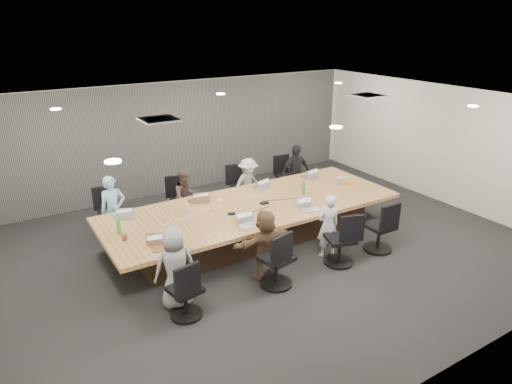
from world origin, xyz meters
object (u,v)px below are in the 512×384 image
snack_packet (351,183)px  conference_table (253,220)px  person_6 (328,226)px  bottle_clear (187,209)px  person_2 (248,185)px  mug_brown (124,237)px  person_1 (186,198)px  person_5 (265,244)px  chair_1 (181,203)px  laptop_2 (261,187)px  chair_7 (379,230)px  chair_0 (110,217)px  bottle_green_left (119,227)px  laptop_0 (121,217)px  laptop_3 (309,176)px  chair_4 (185,294)px  chair_6 (340,243)px  laptop_4 (162,248)px  stapler (265,217)px  person_0 (113,210)px  laptop_1 (197,200)px  bottle_green_right (304,188)px  chair_2 (241,190)px  laptop_6 (310,210)px  laptop_5 (249,226)px  chair_5 (276,262)px  person_3 (295,172)px  person_4 (175,267)px

snack_packet → conference_table: bearing=178.2°
person_6 → bottle_clear: 2.68m
person_2 → mug_brown: (-3.33, -1.52, 0.16)m
person_1 → person_5: size_ratio=1.01×
chair_1 → laptop_2: 1.83m
chair_1 → chair_7: (2.67, -3.40, 0.06)m
person_2 → person_5: person_2 is taller
laptop_2 → snack_packet: 2.04m
chair_0 → bottle_green_left: 1.67m
laptop_0 → bottle_green_left: (-0.22, -0.69, 0.12)m
laptop_3 → bottle_green_left: (-4.68, -0.69, 0.12)m
chair_4 → chair_6: chair_6 is taller
laptop_4 → stapler: size_ratio=1.87×
chair_0 → bottle_green_left: bottle_green_left is taller
person_0 → stapler: size_ratio=8.13×
conference_table → chair_7: size_ratio=7.07×
laptop_1 → bottle_green_right: bearing=167.1°
snack_packet → person_2: bearing=142.2°
laptop_1 → bottle_green_right: bottle_green_right is taller
conference_table → chair_2: 1.83m
laptop_1 → snack_packet: (3.39, -0.88, 0.01)m
laptop_2 → laptop_6: size_ratio=1.12×
chair_2 → stapler: size_ratio=4.43×
laptop_2 → laptop_5: same height
chair_5 → person_0: bearing=108.4°
chair_0 → laptop_1: chair_0 is taller
chair_0 → mug_brown: size_ratio=8.09×
conference_table → person_6: person_6 is taller
person_1 → chair_1: bearing=88.5°
laptop_2 → laptop_5: 2.04m
person_3 → laptop_3: size_ratio=4.00×
bottle_clear → stapler: size_ratio=1.20×
chair_6 → laptop_3: 2.80m
person_3 → laptop_5: size_ratio=4.05×
bottle_green_right → laptop_2: bearing=123.5°
laptop_1 → laptop_6: same height
chair_0 → person_5: bearing=129.9°
bottle_clear → mug_brown: size_ratio=2.03×
person_1 → bottle_green_right: (2.10, -1.38, 0.25)m
mug_brown → person_0: bearing=81.8°
conference_table → person_5: (-0.59, -1.35, 0.22)m
person_0 → snack_packet: bearing=-17.8°
person_4 → laptop_5: 1.73m
snack_packet → bottle_green_right: bearing=177.9°
chair_4 → chair_2: bearing=39.6°
chair_5 → bottle_clear: (-0.72, 1.99, 0.41)m
chair_7 → laptop_0: chair_7 is taller
chair_4 → bottle_green_left: 1.92m
chair_1 → laptop_4: (-1.36, -2.50, 0.39)m
laptop_4 → bottle_green_right: bearing=26.3°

